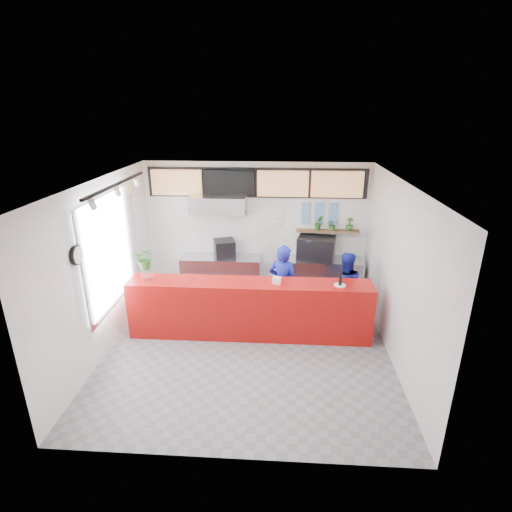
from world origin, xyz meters
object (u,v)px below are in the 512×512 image
at_px(service_counter, 250,309).
at_px(pepper_mill, 340,279).
at_px(panini_oven, 225,249).
at_px(staff_center, 283,284).
at_px(staff_right, 344,288).
at_px(espresso_machine, 316,248).

distance_m(service_counter, pepper_mill, 1.77).
xyz_separation_m(service_counter, pepper_mill, (1.63, -0.05, 0.69)).
bearing_deg(panini_oven, staff_center, -60.07).
distance_m(staff_center, staff_right, 1.22).
relative_size(staff_center, staff_right, 1.10).
xyz_separation_m(espresso_machine, staff_center, (-0.73, -1.24, -0.34)).
bearing_deg(staff_center, espresso_machine, -99.29).
height_order(service_counter, staff_right, staff_right).
height_order(panini_oven, staff_right, staff_right).
bearing_deg(service_counter, staff_center, 42.23).
xyz_separation_m(panini_oven, pepper_mill, (2.34, -1.85, 0.14)).
distance_m(staff_center, pepper_mill, 1.25).
relative_size(espresso_machine, pepper_mill, 3.29).
bearing_deg(espresso_machine, pepper_mill, -68.99).
height_order(panini_oven, pepper_mill, pepper_mill).
relative_size(service_counter, pepper_mill, 18.67).
bearing_deg(panini_oven, espresso_machine, -16.97).
bearing_deg(service_counter, pepper_mill, -1.72).
height_order(staff_center, staff_right, staff_center).
bearing_deg(espresso_machine, staff_center, -108.18).
bearing_deg(service_counter, panini_oven, 111.54).
bearing_deg(pepper_mill, service_counter, 178.28).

